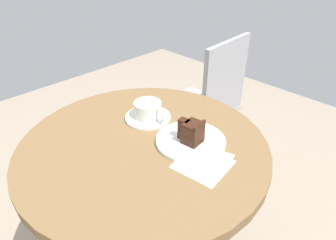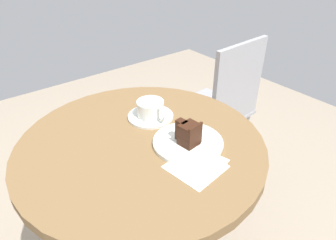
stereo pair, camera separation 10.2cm
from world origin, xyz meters
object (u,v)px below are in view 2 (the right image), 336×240
at_px(coffee_cup, 151,108).
at_px(cafe_chair, 221,104).
at_px(teaspoon, 145,122).
at_px(cake_plate, 188,142).
at_px(saucer, 151,116).
at_px(fork, 198,150).
at_px(cake_slice, 188,134).
at_px(napkin, 197,165).

bearing_deg(coffee_cup, cafe_chair, 104.89).
bearing_deg(teaspoon, cake_plate, 138.91).
bearing_deg(saucer, cake_plate, 0.01).
relative_size(teaspoon, fork, 0.61).
bearing_deg(cake_slice, coffee_cup, 177.84).
bearing_deg(cake_slice, cake_plate, 138.10).
height_order(teaspoon, fork, fork).
relative_size(saucer, coffee_cup, 1.25).
distance_m(cake_plate, napkin, 0.11).
distance_m(teaspoon, cake_plate, 0.19).
xyz_separation_m(coffee_cup, fork, (0.27, -0.01, -0.02)).
xyz_separation_m(saucer, cake_plate, (0.21, 0.00, 0.00)).
height_order(cake_plate, fork, fork).
height_order(cake_plate, cake_slice, cake_slice).
height_order(coffee_cup, cafe_chair, cafe_chair).
distance_m(cake_plate, cake_slice, 0.04).
xyz_separation_m(coffee_cup, cafe_chair, (-0.15, 0.57, -0.24)).
bearing_deg(fork, coffee_cup, -119.94).
distance_m(coffee_cup, fork, 0.27).
distance_m(saucer, cake_plate, 0.21).
relative_size(fork, cafe_chair, 0.15).
bearing_deg(napkin, teaspoon, 179.46).
bearing_deg(cake_plate, fork, -9.03).
relative_size(cake_plate, fork, 1.67).
xyz_separation_m(fork, napkin, (0.04, -0.04, -0.01)).
xyz_separation_m(saucer, cake_slice, (0.22, -0.01, 0.04)).
relative_size(saucer, teaspoon, 2.01).
bearing_deg(coffee_cup, cake_plate, -0.18).
distance_m(saucer, napkin, 0.31).
relative_size(coffee_cup, fork, 0.98).
xyz_separation_m(coffee_cup, cake_plate, (0.21, -0.00, -0.03)).
height_order(saucer, coffee_cup, coffee_cup).
height_order(teaspoon, cake_slice, cake_slice).
xyz_separation_m(saucer, napkin, (0.31, -0.05, -0.00)).
xyz_separation_m(cake_plate, cafe_chair, (-0.36, 0.57, -0.21)).
distance_m(fork, napkin, 0.06).
xyz_separation_m(cake_plate, napkin, (0.10, -0.05, -0.00)).
bearing_deg(napkin, fork, 135.23).
relative_size(coffee_cup, teaspoon, 1.61).
height_order(cake_plate, napkin, cake_plate).
bearing_deg(cake_slice, cafe_chair, 122.53).
xyz_separation_m(cake_slice, napkin, (0.09, -0.04, -0.05)).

